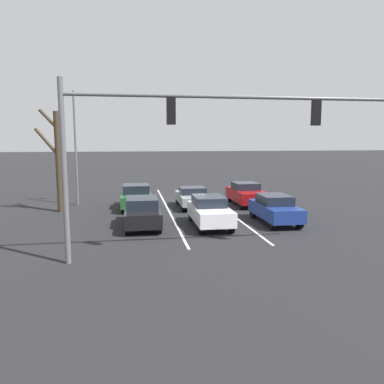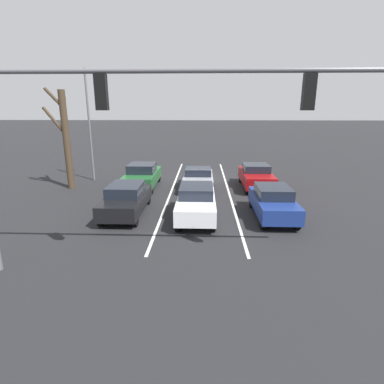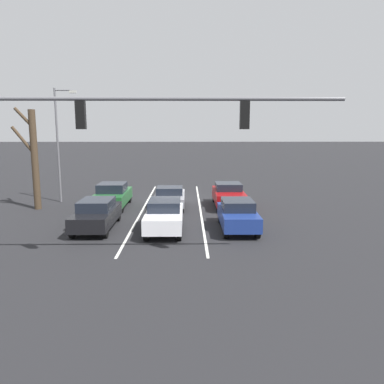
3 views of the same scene
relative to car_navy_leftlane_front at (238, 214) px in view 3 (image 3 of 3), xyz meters
The scene contains 12 objects.
ground_plane 9.03m from the car_navy_leftlane_front, 66.89° to the right, with size 240.00×240.00×0.00m, color black.
lane_stripe_left_divider 5.35m from the car_navy_leftlane_front, 71.12° to the right, with size 0.12×18.52×0.01m, color silver.
lane_stripe_center_divider 7.37m from the car_navy_leftlane_front, 43.14° to the right, with size 0.12×18.52×0.01m, color silver.
car_navy_leftlane_front is the anchor object (origin of this frame).
car_black_rightlane_front 7.13m from the car_navy_leftlane_front, ahead, with size 1.78×4.36×1.51m.
car_white_midlane_front 3.67m from the car_navy_leftlane_front, ahead, with size 1.76×4.11×1.56m.
car_gray_midlane_second 6.45m from the car_navy_leftlane_front, 55.42° to the right, with size 1.88×4.02×1.36m.
car_darkgreen_rightlane_second 9.22m from the car_navy_leftlane_front, 36.92° to the right, with size 1.92×4.33×1.58m.
car_maroon_leftlane_second 5.66m from the car_navy_leftlane_front, 91.53° to the right, with size 1.86×4.26×1.54m.
traffic_signal_gantry 8.90m from the car_navy_leftlane_front, 41.47° to the left, with size 12.90×0.37×6.60m.
street_lamp_right_shoulder 13.89m from the car_navy_leftlane_front, 33.49° to the right, with size 1.49×0.24×7.70m.
bare_tree_near 13.39m from the car_navy_leftlane_front, 22.98° to the right, with size 1.61×1.26×6.33m.
Camera 3 is at (-1.01, 26.56, 5.04)m, focal length 35.00 mm.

